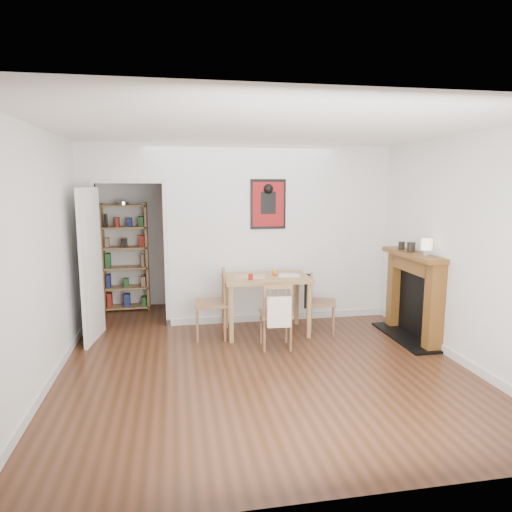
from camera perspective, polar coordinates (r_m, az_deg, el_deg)
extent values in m
plane|color=#522B1A|center=(5.64, 0.19, -12.25)|extent=(5.20, 5.20, 0.00)
plane|color=silver|center=(7.86, -3.23, 3.59)|extent=(4.50, 0.00, 4.50)
plane|color=silver|center=(2.84, 9.79, -6.43)|extent=(4.50, 0.00, 4.50)
plane|color=silver|center=(5.38, -24.10, 0.26)|extent=(0.00, 5.20, 5.20)
plane|color=silver|center=(6.12, 21.40, 1.41)|extent=(0.00, 5.20, 5.20)
plane|color=white|center=(5.28, 0.21, 15.05)|extent=(5.20, 5.20, 0.00)
cube|color=silver|center=(6.78, 2.84, 2.71)|extent=(3.35, 0.10, 2.60)
cube|color=silver|center=(6.71, -20.25, 2.10)|extent=(0.25, 0.10, 2.60)
cube|color=silver|center=(6.60, -15.73, 11.13)|extent=(0.90, 0.10, 0.55)
cube|color=silver|center=(6.73, -19.33, -0.20)|extent=(0.06, 0.14, 2.05)
cube|color=silver|center=(6.65, -11.13, 0.03)|extent=(0.06, 0.14, 2.05)
cube|color=silver|center=(6.97, 2.88, -7.60)|extent=(3.35, 0.02, 0.10)
cube|color=silver|center=(5.15, -24.68, -14.66)|extent=(0.02, 4.00, 0.10)
cube|color=silver|center=(5.92, 23.68, -11.48)|extent=(0.02, 4.00, 0.10)
cube|color=white|center=(6.28, -19.89, -1.10)|extent=(0.15, 0.80, 2.00)
cube|color=black|center=(6.64, 1.52, 6.48)|extent=(0.52, 0.02, 0.72)
cube|color=maroon|center=(6.63, 1.54, 6.48)|extent=(0.46, 0.00, 0.64)
cube|color=#A4844C|center=(6.22, 1.27, -2.77)|extent=(1.17, 0.74, 0.04)
cube|color=#A4844C|center=(5.94, -3.11, -7.31)|extent=(0.05, 0.05, 0.75)
cube|color=#A4844C|center=(6.15, 6.62, -6.79)|extent=(0.05, 0.05, 0.75)
cube|color=#A4844C|center=(6.53, -3.78, -5.81)|extent=(0.05, 0.05, 0.75)
cube|color=#A4844C|center=(6.72, 5.10, -5.39)|extent=(0.05, 0.05, 0.75)
cube|color=black|center=(6.41, 6.42, -4.34)|extent=(0.19, 0.34, 0.42)
cube|color=beige|center=(5.52, 2.85, -6.93)|extent=(0.29, 0.12, 0.37)
cube|color=#A4844C|center=(7.74, -18.57, -0.20)|extent=(0.04, 0.29, 1.73)
cube|color=#A4844C|center=(7.67, -13.44, -0.05)|extent=(0.04, 0.29, 1.73)
cube|color=#A4844C|center=(7.87, -15.75, -6.10)|extent=(0.73, 0.29, 0.03)
cube|color=#A4844C|center=(7.73, -15.96, -1.39)|extent=(0.73, 0.29, 0.03)
cube|color=#A4844C|center=(7.61, -16.29, 6.05)|extent=(0.73, 0.29, 0.03)
cube|color=maroon|center=(7.70, -16.02, -0.12)|extent=(0.64, 0.24, 0.24)
cube|color=brown|center=(6.00, 21.39, -6.04)|extent=(0.20, 0.16, 1.10)
cube|color=brown|center=(6.84, 17.07, -4.00)|extent=(0.20, 0.16, 1.10)
cube|color=brown|center=(6.29, 19.12, 0.16)|extent=(0.30, 1.21, 0.06)
cube|color=brown|center=(6.33, 19.29, -1.00)|extent=(0.20, 0.85, 0.20)
cube|color=black|center=(6.47, 19.50, -5.78)|extent=(0.08, 0.81, 0.88)
cube|color=black|center=(6.53, 18.37, -9.55)|extent=(0.45, 1.25, 0.03)
cylinder|color=maroon|center=(6.00, -0.68, -2.61)|extent=(0.06, 0.06, 0.08)
sphere|color=orange|center=(6.29, 2.36, -2.08)|extent=(0.08, 0.08, 0.08)
cube|color=beige|center=(6.19, -0.73, -2.60)|extent=(0.45, 0.37, 0.00)
cube|color=silver|center=(6.28, 4.16, -2.42)|extent=(0.31, 0.26, 0.01)
cylinder|color=silver|center=(6.01, 20.51, 0.36)|extent=(0.07, 0.07, 0.08)
cylinder|color=white|center=(5.99, 20.56, 1.39)|extent=(0.14, 0.14, 0.14)
cylinder|color=black|center=(6.32, 18.81, 1.08)|extent=(0.11, 0.11, 0.13)
cylinder|color=black|center=(6.50, 17.73, 1.25)|extent=(0.09, 0.09, 0.11)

